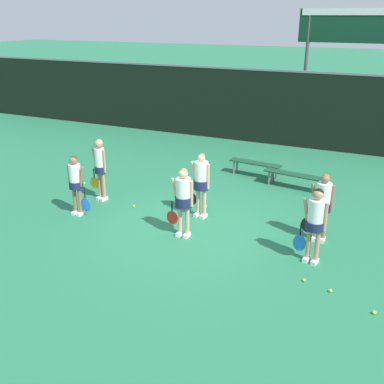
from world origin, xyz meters
The scene contains 19 objects.
ground_plane centered at (0.00, 0.00, 0.00)m, with size 140.00×140.00×0.00m, color #26724C.
fence_windscreen centered at (0.00, 8.42, 1.51)m, with size 60.00×0.08×3.00m.
scoreboard centered at (2.40, 9.94, 4.14)m, with size 4.38×0.15×5.21m.
bench_courtside centered at (1.80, 3.74, 0.40)m, with size 2.00×0.62×0.46m.
bench_far centered at (0.34, 4.30, 0.41)m, with size 1.75×0.54×0.48m.
player_0 centered at (-3.02, -0.60, 0.95)m, with size 0.65×0.36×1.63m.
player_1 centered at (0.08, -0.56, 1.02)m, with size 0.69×0.41×1.71m.
player_2 centered at (3.11, -0.51, 1.00)m, with size 0.66×0.39×1.69m.
player_3 centered at (-3.05, 0.52, 1.06)m, with size 0.63×0.33×1.78m.
player_4 centered at (0.01, 0.63, 1.03)m, with size 0.69×0.40×1.73m.
player_5 centered at (3.07, 0.56, 0.97)m, with size 0.68×0.39×1.65m.
tennis_ball_0 centered at (3.68, -1.53, 0.03)m, with size 0.07×0.07×0.07m, color #CCE033.
tennis_ball_1 centered at (-4.30, 1.31, 0.03)m, with size 0.07×0.07×0.07m, color #CCE033.
tennis_ball_2 centered at (4.49, -1.90, 0.04)m, with size 0.07×0.07×0.07m, color #CCE033.
tennis_ball_3 centered at (-0.11, 1.22, 0.04)m, with size 0.07×0.07×0.07m, color #CCE033.
tennis_ball_4 centered at (-1.13, 1.90, 0.03)m, with size 0.07×0.07×0.07m, color #CCE033.
tennis_ball_5 centered at (-4.54, 1.04, 0.03)m, with size 0.07×0.07×0.07m, color #CCE033.
tennis_ball_6 centered at (3.14, -1.37, 0.03)m, with size 0.07×0.07×0.07m, color #CCE033.
tennis_ball_7 centered at (-1.93, 0.41, 0.04)m, with size 0.07×0.07×0.07m, color #CCE033.
Camera 1 is at (4.32, -9.29, 4.97)m, focal length 42.00 mm.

